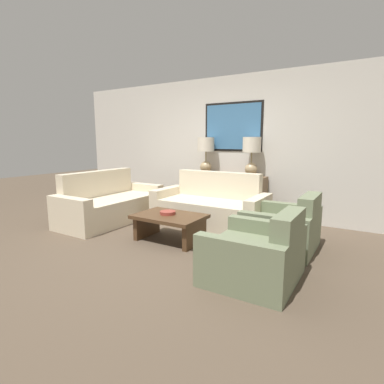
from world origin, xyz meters
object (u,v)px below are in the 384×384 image
object	(u,v)px
decorative_bowl	(168,213)
couch_by_side	(110,205)
table_lamp_right	(252,152)
console_table	(227,196)
couch_by_back_wall	(210,208)
table_lamp_left	(206,151)
armchair_near_camera	(256,256)
armchair_near_back_wall	(284,230)
coffee_table	(170,222)

from	to	relation	value
decorative_bowl	couch_by_side	bearing A→B (deg)	167.83
table_lamp_right	decorative_bowl	xyz separation A→B (m)	(-0.60, -1.75, -0.83)
console_table	couch_by_back_wall	size ratio (longest dim) A/B	0.76
table_lamp_left	couch_by_side	distance (m)	2.08
console_table	couch_by_side	size ratio (longest dim) A/B	0.76
table_lamp_right	armchair_near_camera	xyz separation A→B (m)	(0.94, -2.31, -0.98)
couch_by_back_wall	armchair_near_back_wall	distance (m)	1.50
armchair_near_camera	decorative_bowl	bearing A→B (deg)	159.84
couch_by_side	armchair_near_back_wall	size ratio (longest dim) A/B	2.03
console_table	armchair_near_back_wall	size ratio (longest dim) A/B	1.55
console_table	table_lamp_left	size ratio (longest dim) A/B	2.08
console_table	couch_by_side	xyz separation A→B (m)	(-1.66, -1.42, -0.10)
table_lamp_right	armchair_near_back_wall	world-z (taller)	table_lamp_right
table_lamp_left	armchair_near_back_wall	distance (m)	2.43
table_lamp_right	decorative_bowl	world-z (taller)	table_lamp_right
couch_by_side	decorative_bowl	bearing A→B (deg)	-12.17
couch_by_back_wall	armchair_near_back_wall	bearing A→B (deg)	-21.12
armchair_near_back_wall	couch_by_side	bearing A→B (deg)	-176.24
couch_by_back_wall	coffee_table	size ratio (longest dim) A/B	1.97
table_lamp_left	table_lamp_right	size ratio (longest dim) A/B	1.00
console_table	couch_by_side	world-z (taller)	couch_by_side
table_lamp_left	decorative_bowl	distance (m)	1.96
couch_by_side	decorative_bowl	world-z (taller)	couch_by_side
decorative_bowl	armchair_near_back_wall	size ratio (longest dim) A/B	0.24
table_lamp_left	armchair_near_camera	bearing A→B (deg)	-51.01
table_lamp_left	table_lamp_right	bearing A→B (deg)	0.00
couch_by_side	armchair_near_back_wall	xyz separation A→B (m)	(3.06, 0.20, -0.04)
couch_by_back_wall	armchair_near_back_wall	size ratio (longest dim) A/B	2.03
table_lamp_right	couch_by_back_wall	world-z (taller)	table_lamp_right
coffee_table	table_lamp_left	bearing A→B (deg)	102.06
console_table	armchair_near_back_wall	bearing A→B (deg)	-40.93
coffee_table	couch_by_back_wall	bearing A→B (deg)	85.24
decorative_bowl	armchair_near_back_wall	bearing A→B (deg)	19.04
table_lamp_left	couch_by_side	size ratio (longest dim) A/B	0.37
table_lamp_left	armchair_near_back_wall	size ratio (longest dim) A/B	0.75
console_table	decorative_bowl	bearing A→B (deg)	-94.36
couch_by_back_wall	decorative_bowl	distance (m)	1.09
armchair_near_back_wall	decorative_bowl	bearing A→B (deg)	-160.96
console_table	couch_by_side	bearing A→B (deg)	-139.50
table_lamp_left	console_table	bearing A→B (deg)	0.00
couch_by_side	decorative_bowl	distance (m)	1.57
couch_by_side	armchair_near_back_wall	distance (m)	3.07
table_lamp_left	table_lamp_right	xyz separation A→B (m)	(0.93, 0.00, 0.00)
console_table	table_lamp_left	distance (m)	0.96
table_lamp_right	couch_by_side	xyz separation A→B (m)	(-2.13, -1.42, -0.94)
armchair_near_camera	armchair_near_back_wall	bearing A→B (deg)	90.00
couch_by_side	coffee_table	size ratio (longest dim) A/B	1.97
coffee_table	armchair_near_camera	distance (m)	1.59
table_lamp_left	couch_by_side	world-z (taller)	table_lamp_left
table_lamp_left	coffee_table	size ratio (longest dim) A/B	0.72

